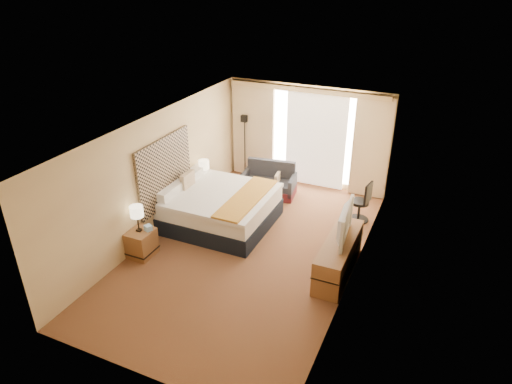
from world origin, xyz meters
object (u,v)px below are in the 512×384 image
at_px(lamp_left, 137,212).
at_px(television, 340,222).
at_px(bed, 219,207).
at_px(nightstand_left, 142,243).
at_px(loveseat, 269,184).
at_px(lamp_right, 204,165).
at_px(nightstand_right, 205,192).
at_px(floor_lamp, 245,133).
at_px(desk_chair, 362,204).
at_px(media_dresser, 338,256).

relative_size(lamp_left, television, 0.48).
xyz_separation_m(bed, television, (2.84, -0.59, 0.62)).
xyz_separation_m(nightstand_left, television, (3.65, 1.15, 0.75)).
bearing_deg(loveseat, lamp_right, -149.73).
relative_size(nightstand_right, loveseat, 0.39).
xyz_separation_m(nightstand_left, nightstand_right, (0.00, 2.50, 0.00)).
relative_size(floor_lamp, television, 1.51).
distance_m(bed, television, 2.97).
distance_m(desk_chair, lamp_left, 4.88).
relative_size(bed, desk_chair, 2.35).
height_order(media_dresser, floor_lamp, floor_lamp).
bearing_deg(nightstand_right, loveseat, 39.51).
bearing_deg(lamp_right, floor_lamp, 83.42).
bearing_deg(nightstand_right, bed, -43.34).
relative_size(nightstand_right, lamp_left, 1.01).
bearing_deg(lamp_right, lamp_left, -90.53).
xyz_separation_m(nightstand_right, floor_lamp, (0.20, 1.85, 0.92)).
relative_size(nightstand_right, desk_chair, 0.57).
relative_size(nightstand_left, floor_lamp, 0.32).
height_order(bed, loveseat, bed).
bearing_deg(nightstand_right, desk_chair, 9.92).
distance_m(floor_lamp, lamp_left, 4.35).
relative_size(bed, television, 2.00).
bearing_deg(loveseat, floor_lamp, 134.41).
xyz_separation_m(loveseat, lamp_left, (-1.29, -3.53, 0.70)).
bearing_deg(lamp_right, nightstand_left, -89.85).
bearing_deg(floor_lamp, nightstand_left, -92.67).
xyz_separation_m(nightstand_right, lamp_left, (-0.03, -2.49, 0.70)).
bearing_deg(media_dresser, lamp_right, 158.15).
height_order(floor_lamp, lamp_right, floor_lamp).
bearing_deg(desk_chair, bed, -144.51).
relative_size(floor_lamp, lamp_left, 3.11).
height_order(lamp_left, television, television).
bearing_deg(floor_lamp, nightstand_right, -96.26).
height_order(bed, desk_chair, bed).
distance_m(nightstand_right, bed, 1.12).
relative_size(nightstand_left, lamp_left, 1.01).
xyz_separation_m(nightstand_right, lamp_right, (-0.01, 0.04, 0.68)).
height_order(nightstand_right, loveseat, loveseat).
bearing_deg(lamp_left, nightstand_left, -23.94).
bearing_deg(lamp_left, television, 17.20).
xyz_separation_m(bed, loveseat, (0.45, 1.80, -0.13)).
relative_size(bed, lamp_left, 4.13).
bearing_deg(media_dresser, television, 116.03).
xyz_separation_m(nightstand_left, lamp_left, (-0.03, 0.01, 0.70)).
bearing_deg(desk_chair, floor_lamp, 170.14).
relative_size(media_dresser, bed, 0.80).
bearing_deg(nightstand_left, loveseat, 70.40).
relative_size(nightstand_right, floor_lamp, 0.32).
xyz_separation_m(desk_chair, television, (-0.02, -1.99, 0.60)).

